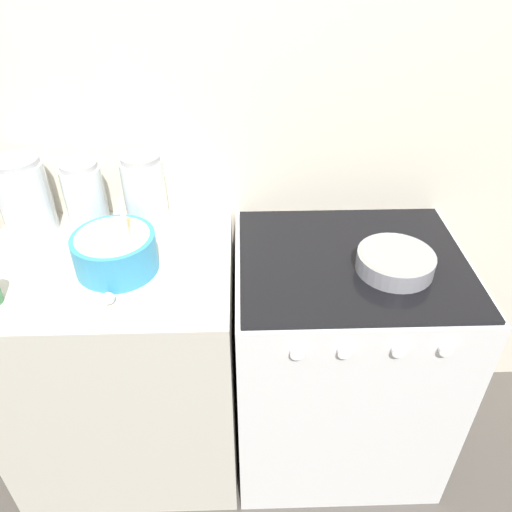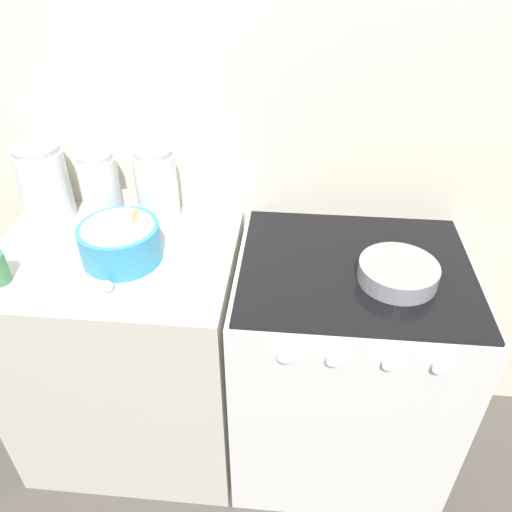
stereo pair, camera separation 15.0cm
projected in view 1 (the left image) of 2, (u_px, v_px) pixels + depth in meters
The scene contains 11 objects.
ground_plane at pixel (237, 510), 1.86m from camera, with size 12.00×12.00×0.00m, color #4C4742.
wall_back at pixel (229, 137), 1.68m from camera, with size 4.59×0.05×2.40m.
countertop_cabinet at pixel (126, 364), 1.83m from camera, with size 0.79×0.62×0.93m.
stove at pixel (339, 359), 1.85m from camera, with size 0.75×0.64×0.93m.
mixing_bowl at pixel (115, 250), 1.50m from camera, with size 0.25×0.25×0.25m.
baking_pan at pixel (395, 261), 1.51m from camera, with size 0.24×0.24×0.06m.
storage_jar_left at pixel (26, 200), 1.65m from camera, with size 0.17×0.17×0.26m.
storage_jar_middle at pixel (86, 201), 1.66m from camera, with size 0.13×0.13×0.25m.
storage_jar_right at pixel (146, 198), 1.66m from camera, with size 0.14×0.14×0.27m.
recipe_page at pixel (76, 300), 1.41m from camera, with size 0.20×0.24×0.01m.
measuring_spoon at pixel (104, 299), 1.40m from camera, with size 0.12×0.04×0.04m.
Camera 1 is at (0.04, -0.95, 1.87)m, focal length 35.00 mm.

